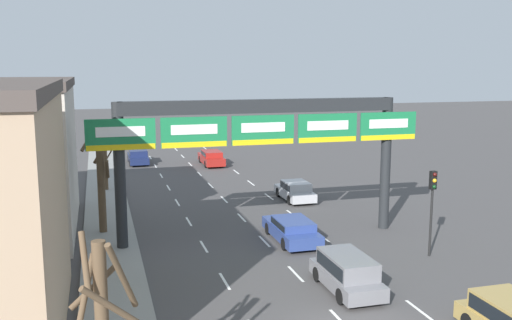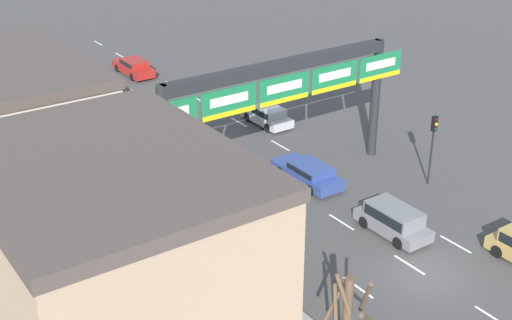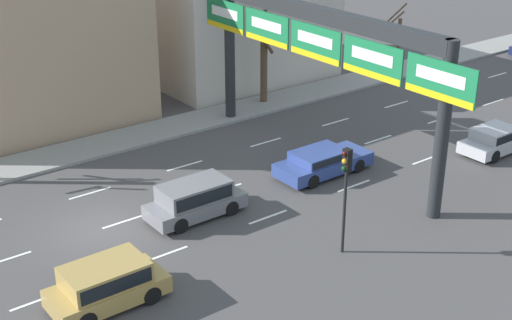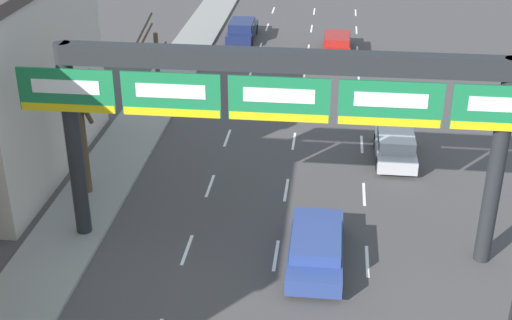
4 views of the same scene
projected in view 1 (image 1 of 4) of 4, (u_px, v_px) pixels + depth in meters
name	position (u px, v px, depth m)	size (l,w,h in m)	color
lane_dashes	(252.00, 229.00, 32.97)	(6.72, 67.00, 0.01)	white
sign_gantry	(262.00, 134.00, 30.20)	(17.99, 0.70, 7.57)	#232628
car_navy	(138.00, 156.00, 54.60)	(1.80, 4.72, 1.38)	#19234C
car_blue	(292.00, 229.00, 30.57)	(1.94, 4.82, 1.25)	navy
car_silver	(295.00, 190.00, 39.81)	(1.80, 4.17, 1.35)	#B7B7BC
suv_grey	(347.00, 271.00, 23.80)	(1.80, 4.18, 1.55)	slate
car_red	(211.00, 157.00, 53.90)	(1.80, 4.88, 1.36)	maroon
traffic_light_near_gantry	(432.00, 196.00, 27.76)	(0.30, 0.35, 4.29)	black
tree_bare_second	(105.00, 161.00, 42.35)	(1.65, 1.44, 4.47)	brown
tree_bare_third	(101.00, 181.00, 31.47)	(1.73, 1.52, 6.15)	brown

